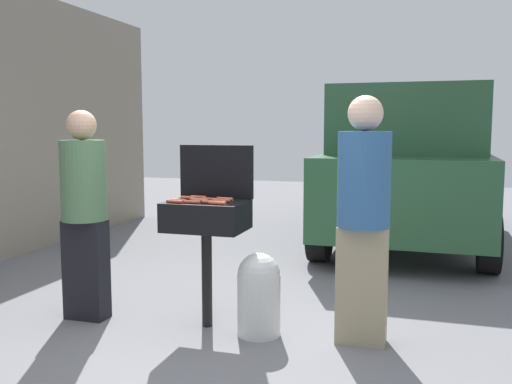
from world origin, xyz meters
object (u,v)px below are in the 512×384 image
(hot_dog_2, at_px, (210,199))
(person_left, at_px, (84,207))
(hot_dog_5, at_px, (211,202))
(hot_dog_13, at_px, (218,202))
(hot_dog_0, at_px, (200,201))
(person_right, at_px, (363,211))
(hot_dog_12, at_px, (222,201))
(hot_dog_4, at_px, (199,197))
(hot_dog_6, at_px, (200,200))
(hot_dog_1, at_px, (225,199))
(hot_dog_11, at_px, (197,199))
(hot_dog_9, at_px, (189,198))
(hot_dog_8, at_px, (175,202))
(hot_dog_10, at_px, (178,200))
(hot_dog_7, at_px, (217,203))
(parked_minivan, at_px, (409,166))
(propane_tank, at_px, (259,293))
(hot_dog_3, at_px, (192,202))
(bbq_grill, at_px, (206,221))

(hot_dog_2, bearing_deg, person_left, -171.69)
(hot_dog_5, bearing_deg, hot_dog_13, 36.31)
(hot_dog_0, distance_m, person_right, 1.20)
(hot_dog_12, height_order, hot_dog_13, same)
(hot_dog_12, bearing_deg, hot_dog_4, 149.62)
(hot_dog_6, relative_size, person_left, 0.08)
(hot_dog_1, height_order, hot_dog_6, same)
(hot_dog_0, height_order, hot_dog_11, same)
(hot_dog_2, height_order, hot_dog_9, same)
(hot_dog_11, height_order, hot_dog_13, same)
(hot_dog_9, relative_size, person_right, 0.07)
(hot_dog_8, distance_m, hot_dog_11, 0.20)
(hot_dog_6, bearing_deg, hot_dog_10, -158.50)
(hot_dog_7, bearing_deg, hot_dog_4, 132.77)
(hot_dog_5, distance_m, hot_dog_9, 0.33)
(hot_dog_6, xyz_separation_m, person_left, (-0.96, -0.08, -0.08))
(hot_dog_4, distance_m, hot_dog_6, 0.19)
(hot_dog_4, xyz_separation_m, hot_dog_5, (0.20, -0.25, 0.00))
(hot_dog_8, bearing_deg, hot_dog_6, 42.21)
(hot_dog_2, bearing_deg, hot_dog_13, -47.81)
(hot_dog_1, xyz_separation_m, hot_dog_9, (-0.30, -0.01, 0.00))
(hot_dog_0, xyz_separation_m, hot_dog_2, (0.04, 0.11, 0.00))
(hot_dog_0, xyz_separation_m, parked_minivan, (1.36, 3.93, 0.04))
(hot_dog_13, bearing_deg, hot_dog_11, 157.48)
(hot_dog_1, relative_size, hot_dog_2, 1.00)
(parked_minivan, bearing_deg, hot_dog_10, 69.26)
(hot_dog_8, relative_size, propane_tank, 0.21)
(hot_dog_13, relative_size, person_left, 0.08)
(hot_dog_5, distance_m, person_left, 1.08)
(hot_dog_11, height_order, parked_minivan, parked_minivan)
(hot_dog_3, height_order, person_right, person_right)
(hot_dog_0, height_order, hot_dog_6, same)
(hot_dog_1, distance_m, hot_dog_8, 0.40)
(hot_dog_7, relative_size, hot_dog_12, 1.00)
(hot_dog_3, relative_size, hot_dog_9, 1.00)
(hot_dog_3, relative_size, hot_dog_8, 1.00)
(bbq_grill, xyz_separation_m, hot_dog_12, (0.13, -0.01, 0.16))
(hot_dog_0, distance_m, hot_dog_13, 0.15)
(hot_dog_5, relative_size, hot_dog_11, 1.00)
(hot_dog_0, height_order, hot_dog_1, same)
(hot_dog_13, relative_size, person_right, 0.07)
(hot_dog_3, bearing_deg, hot_dog_0, 64.88)
(hot_dog_9, xyz_separation_m, parked_minivan, (1.52, 3.77, 0.04))
(hot_dog_3, relative_size, hot_dog_5, 1.00)
(hot_dog_6, bearing_deg, hot_dog_11, 135.48)
(hot_dog_5, bearing_deg, person_left, 179.70)
(bbq_grill, height_order, person_left, person_left)
(hot_dog_7, bearing_deg, propane_tank, 17.04)
(bbq_grill, height_order, parked_minivan, parked_minivan)
(hot_dog_1, relative_size, hot_dog_3, 1.00)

